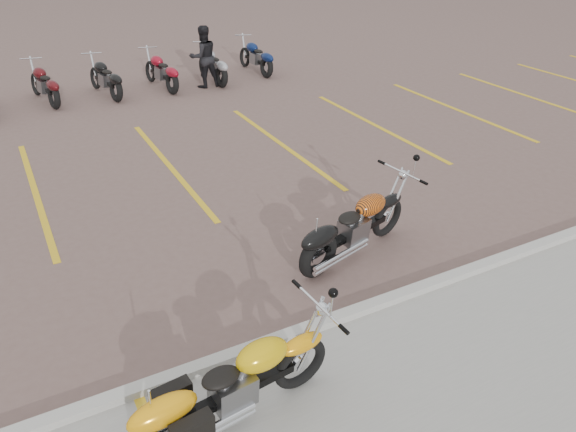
% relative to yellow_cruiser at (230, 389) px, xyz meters
% --- Properties ---
extents(ground, '(100.00, 100.00, 0.00)m').
position_rel_yellow_cruiser_xyz_m(ground, '(1.48, 2.86, -0.48)').
color(ground, brown).
rests_on(ground, ground).
extents(curb, '(60.00, 0.18, 0.12)m').
position_rel_yellow_cruiser_xyz_m(curb, '(1.48, 0.86, -0.42)').
color(curb, '#ADAAA3').
rests_on(curb, ground).
extents(parking_stripes, '(38.00, 5.50, 0.01)m').
position_rel_yellow_cruiser_xyz_m(parking_stripes, '(1.48, 6.86, -0.48)').
color(parking_stripes, gold).
rests_on(parking_stripes, ground).
extents(yellow_cruiser, '(2.37, 0.48, 0.97)m').
position_rel_yellow_cruiser_xyz_m(yellow_cruiser, '(0.00, 0.00, 0.00)').
color(yellow_cruiser, black).
rests_on(yellow_cruiser, ground).
extents(flame_cruiser, '(2.33, 0.79, 0.98)m').
position_rel_yellow_cruiser_xyz_m(flame_cruiser, '(2.94, 2.14, 0.00)').
color(flame_cruiser, black).
rests_on(flame_cruiser, ground).
extents(person_b, '(0.90, 0.71, 1.82)m').
position_rel_yellow_cruiser_xyz_m(person_b, '(4.31, 12.18, 0.43)').
color(person_b, black).
rests_on(person_b, ground).
extents(bg_bike_row, '(15.68, 2.05, 1.10)m').
position_rel_yellow_cruiser_xyz_m(bg_bike_row, '(-1.07, 12.68, 0.07)').
color(bg_bike_row, black).
rests_on(bg_bike_row, ground).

